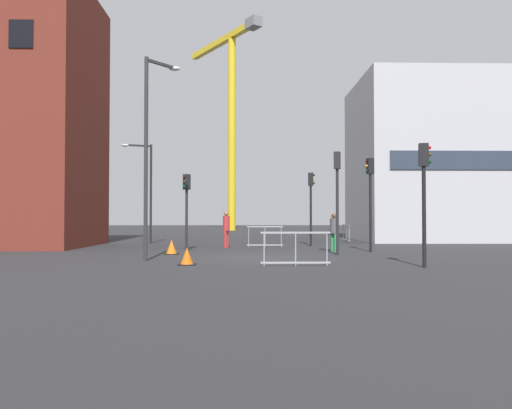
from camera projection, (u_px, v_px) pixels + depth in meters
ground at (260, 257)px, 19.55m from camera, size 160.00×160.00×0.00m
office_block at (442, 161)px, 34.14m from camera, size 11.33×8.79×10.59m
construction_crane at (231, 101)px, 60.22m from camera, size 9.01×13.36×23.56m
streetlamp_tall at (150, 142)px, 18.20m from camera, size 1.15×1.19×7.24m
streetlamp_short at (147, 183)px, 30.08m from camera, size 1.71×0.69×5.85m
traffic_light_far at (187, 199)px, 23.26m from camera, size 0.35×0.39×3.50m
traffic_light_crosswalk at (337, 186)px, 20.90m from camera, size 0.32×0.39×4.22m
traffic_light_verge at (370, 189)px, 22.72m from camera, size 0.39×0.30×4.17m
traffic_light_island at (424, 184)px, 15.65m from camera, size 0.39×0.29×3.81m
traffic_light_corner at (311, 197)px, 27.46m from camera, size 0.39×0.28×3.94m
pedestrian_walking at (334, 229)px, 22.85m from camera, size 0.34×0.34×1.71m
pedestrian_waiting at (226, 226)px, 25.63m from camera, size 0.34×0.34×1.83m
safety_barrier_right_run at (346, 233)px, 32.07m from camera, size 0.13×2.47×1.08m
safety_barrier_rear at (296, 248)px, 16.16m from camera, size 2.22×0.09×1.08m
safety_barrier_mid_span at (265, 236)px, 26.43m from camera, size 1.88×0.07×1.08m
traffic_cone_by_barrier at (171, 248)px, 21.19m from camera, size 0.59×0.59×0.60m
traffic_cone_striped at (187, 257)px, 16.42m from camera, size 0.56×0.56×0.57m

